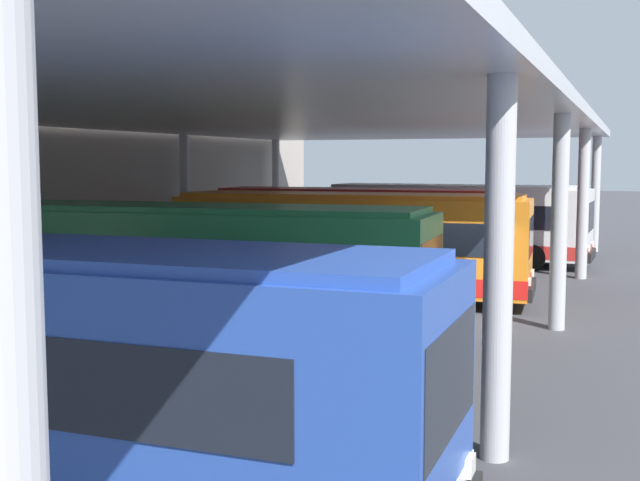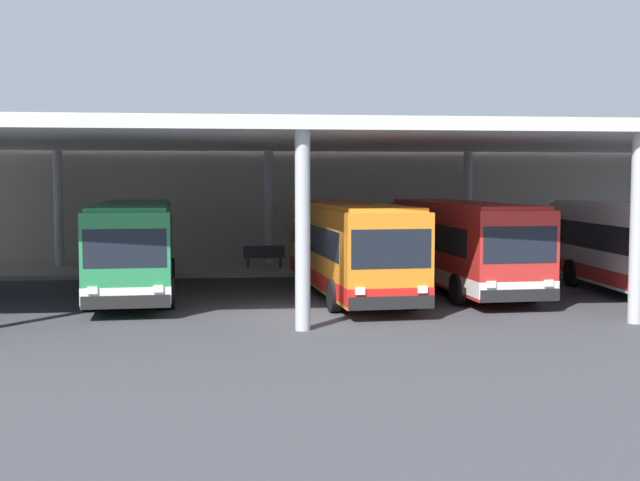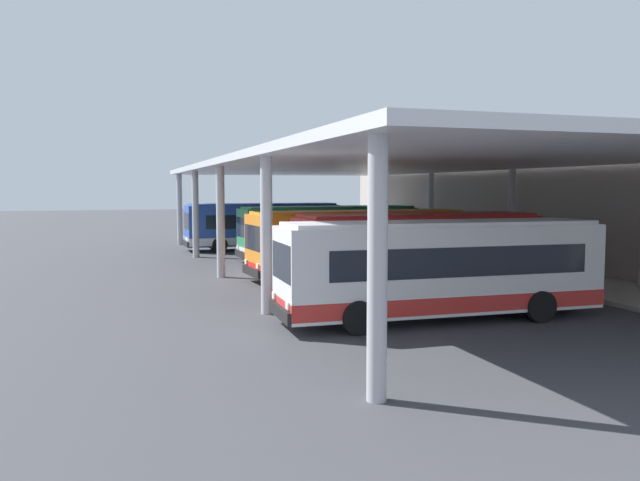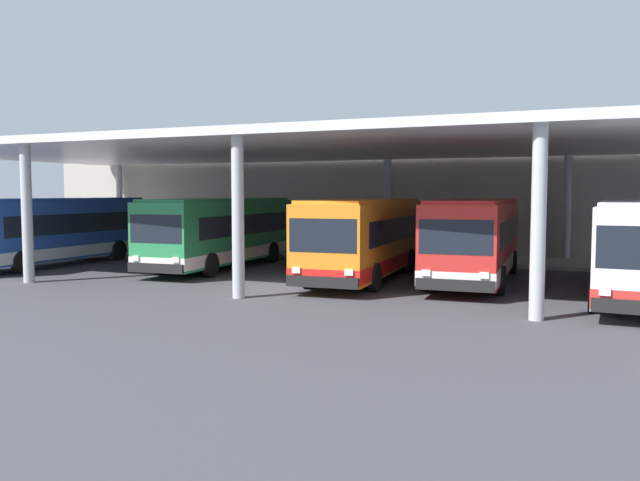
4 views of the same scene
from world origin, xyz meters
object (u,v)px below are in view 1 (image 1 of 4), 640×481
at_px(bus_middle_bay, 350,244).
at_px(bus_second_bay, 194,275).
at_px(bench_waiting, 71,274).
at_px(bus_nearest_bay, 10,371).
at_px(trash_bin, 128,262).
at_px(bus_departing, 456,222).
at_px(bus_far_bay, 362,232).

bearing_deg(bus_middle_bay, bus_second_bay, 171.98).
bearing_deg(bench_waiting, bus_nearest_bay, -143.73).
bearing_deg(trash_bin, bus_middle_bay, -94.89).
height_order(bus_nearest_bay, bus_middle_bay, same).
distance_m(bus_nearest_bay, bus_departing, 24.92).
distance_m(bus_departing, bench_waiting, 15.44).
height_order(bus_nearest_bay, trash_bin, bus_nearest_bay).
xyz_separation_m(bus_far_bay, trash_bin, (-3.45, 7.34, -0.98)).
bearing_deg(bus_nearest_bay, bus_middle_bay, 4.12).
relative_size(bus_second_bay, bench_waiting, 5.92).
height_order(bus_nearest_bay, bus_second_bay, same).
height_order(bus_nearest_bay, bus_far_bay, same).
distance_m(bus_departing, trash_bin, 13.14).
relative_size(bus_second_bay, bus_middle_bay, 1.00).
relative_size(bus_second_bay, trash_bin, 10.87).
xyz_separation_m(bus_nearest_bay, bus_departing, (24.92, -0.02, 0.00)).
bearing_deg(trash_bin, bus_second_bay, -137.60).
xyz_separation_m(bus_departing, trash_bin, (-9.06, 9.46, -0.98)).
height_order(bus_second_bay, bus_middle_bay, same).
xyz_separation_m(bus_second_bay, bus_middle_bay, (7.30, -1.03, 0.00)).
relative_size(bus_nearest_bay, bus_second_bay, 0.99).
relative_size(bus_far_bay, bench_waiting, 5.92).
relative_size(bus_far_bay, bus_departing, 1.00).
bearing_deg(bench_waiting, bus_second_bay, -123.83).
relative_size(bus_second_bay, bus_far_bay, 1.00).
xyz_separation_m(bus_second_bay, bench_waiting, (4.79, 7.15, -0.99)).
bearing_deg(bus_second_bay, bus_nearest_bay, -164.88).
bearing_deg(bus_far_bay, bus_departing, -20.68).
height_order(bus_middle_bay, bus_far_bay, same).
bearing_deg(trash_bin, bus_nearest_bay, -149.24).
bearing_deg(bench_waiting, bus_far_bay, -47.08).
xyz_separation_m(bus_nearest_bay, trash_bin, (15.85, 9.44, -0.98)).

